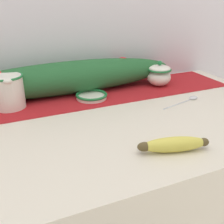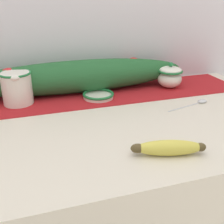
{
  "view_description": "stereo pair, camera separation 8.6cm",
  "coord_description": "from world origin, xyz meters",
  "px_view_note": "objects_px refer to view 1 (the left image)",
  "views": [
    {
      "loc": [
        -0.28,
        -0.78,
        1.3
      ],
      "look_at": [
        0.04,
        -0.05,
        0.95
      ],
      "focal_mm": 45.0,
      "sensor_mm": 36.0,
      "label": 1
    },
    {
      "loc": [
        -0.2,
        -0.81,
        1.3
      ],
      "look_at": [
        0.04,
        -0.05,
        0.95
      ],
      "focal_mm": 45.0,
      "sensor_mm": 36.0,
      "label": 2
    }
  ],
  "objects_px": {
    "cream_pitcher": "(8,90)",
    "spoon": "(191,99)",
    "sugar_bowl": "(159,75)",
    "banana": "(174,144)",
    "small_dish": "(91,96)"
  },
  "relations": [
    {
      "from": "cream_pitcher",
      "to": "spoon",
      "type": "relative_size",
      "value": 0.71
    },
    {
      "from": "cream_pitcher",
      "to": "sugar_bowl",
      "type": "height_order",
      "value": "cream_pitcher"
    },
    {
      "from": "banana",
      "to": "sugar_bowl",
      "type": "bearing_deg",
      "value": 61.52
    },
    {
      "from": "cream_pitcher",
      "to": "spoon",
      "type": "distance_m",
      "value": 0.69
    },
    {
      "from": "cream_pitcher",
      "to": "small_dish",
      "type": "bearing_deg",
      "value": -6.55
    },
    {
      "from": "sugar_bowl",
      "to": "banana",
      "type": "distance_m",
      "value": 0.55
    },
    {
      "from": "small_dish",
      "to": "cream_pitcher",
      "type": "bearing_deg",
      "value": 173.45
    },
    {
      "from": "sugar_bowl",
      "to": "cream_pitcher",
      "type": "bearing_deg",
      "value": 179.88
    },
    {
      "from": "sugar_bowl",
      "to": "spoon",
      "type": "height_order",
      "value": "sugar_bowl"
    },
    {
      "from": "small_dish",
      "to": "spoon",
      "type": "distance_m",
      "value": 0.39
    },
    {
      "from": "spoon",
      "to": "small_dish",
      "type": "bearing_deg",
      "value": 140.62
    },
    {
      "from": "banana",
      "to": "spoon",
      "type": "height_order",
      "value": "banana"
    },
    {
      "from": "sugar_bowl",
      "to": "spoon",
      "type": "xyz_separation_m",
      "value": [
        0.02,
        -0.2,
        -0.05
      ]
    },
    {
      "from": "cream_pitcher",
      "to": "banana",
      "type": "relative_size",
      "value": 0.69
    },
    {
      "from": "small_dish",
      "to": "sugar_bowl",
      "type": "bearing_deg",
      "value": 5.74
    }
  ]
}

